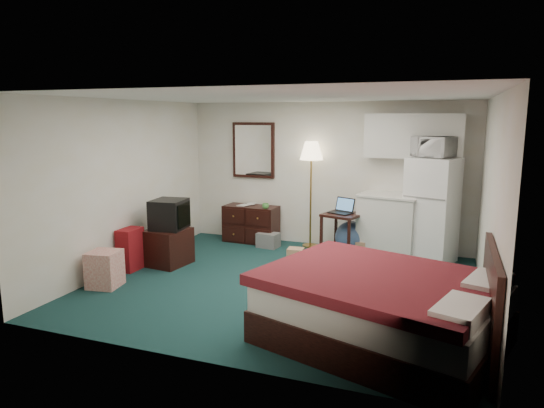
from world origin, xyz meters
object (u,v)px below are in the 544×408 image
at_px(fridge, 432,211).
at_px(suitcase, 130,249).
at_px(kitchen_counter, 390,226).
at_px(floor_lamp, 311,195).
at_px(bed, 382,309).
at_px(desk, 342,235).
at_px(dresser, 251,224).
at_px(tv_stand, 168,247).

relative_size(fridge, suitcase, 2.62).
bearing_deg(kitchen_counter, floor_lamp, -173.93).
relative_size(fridge, bed, 0.75).
bearing_deg(desk, dresser, -174.86).
bearing_deg(suitcase, bed, -15.67).
relative_size(floor_lamp, fridge, 1.12).
distance_m(dresser, bed, 4.28).
relative_size(bed, tv_stand, 3.60).
distance_m(desk, tv_stand, 2.79).
relative_size(floor_lamp, tv_stand, 3.02).
height_order(bed, tv_stand, bed).
bearing_deg(kitchen_counter, bed, -72.55).
distance_m(floor_lamp, tv_stand, 2.59).
distance_m(dresser, floor_lamp, 1.25).
height_order(desk, bed, desk).
bearing_deg(floor_lamp, tv_stand, -134.39).
relative_size(dresser, floor_lamp, 0.53).
height_order(floor_lamp, tv_stand, floor_lamp).
relative_size(desk, kitchen_counter, 0.71).
xyz_separation_m(fridge, suitcase, (-4.14, -1.98, -0.51)).
bearing_deg(bed, fridge, 101.54).
height_order(dresser, floor_lamp, floor_lamp).
bearing_deg(dresser, suitcase, -112.93).
relative_size(kitchen_counter, fridge, 0.61).
xyz_separation_m(dresser, bed, (2.79, -3.24, 0.02)).
height_order(floor_lamp, bed, floor_lamp).
height_order(desk, kitchen_counter, kitchen_counter).
bearing_deg(desk, fridge, 21.49).
height_order(kitchen_counter, bed, kitchen_counter).
bearing_deg(bed, floor_lamp, 134.49).
bearing_deg(fridge, floor_lamp, -167.87).
bearing_deg(fridge, kitchen_counter, -170.13).
bearing_deg(suitcase, fridge, 25.81).
distance_m(desk, bed, 3.11).
height_order(dresser, suitcase, dresser).
height_order(fridge, tv_stand, fridge).
xyz_separation_m(floor_lamp, tv_stand, (-1.76, -1.79, -0.64)).
bearing_deg(tv_stand, desk, 37.30).
height_order(dresser, kitchen_counter, kitchen_counter).
distance_m(floor_lamp, fridge, 2.03).
relative_size(kitchen_counter, suitcase, 1.59).
bearing_deg(suitcase, desk, 33.67).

